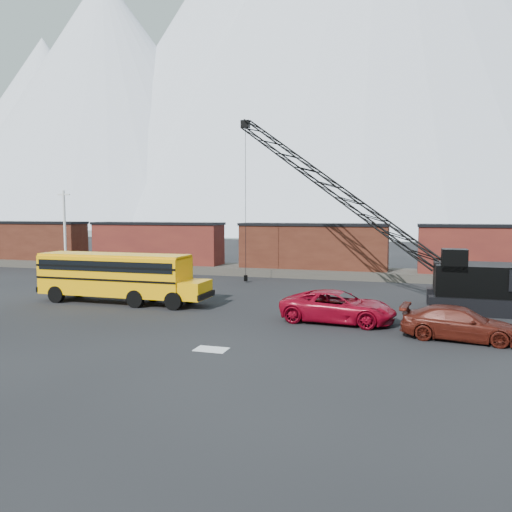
{
  "coord_description": "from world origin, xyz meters",
  "views": [
    {
      "loc": [
        8.48,
        -23.42,
        5.86
      ],
      "look_at": [
        -1.12,
        7.77,
        3.0
      ],
      "focal_mm": 35.0,
      "sensor_mm": 36.0,
      "label": 1
    }
  ],
  "objects": [
    {
      "name": "school_bus",
      "position": [
        -9.42,
        4.55,
        1.79
      ],
      "size": [
        11.65,
        2.65,
        3.19
      ],
      "color": "#F5A505",
      "rests_on": "ground"
    },
    {
      "name": "boxcar_west_near",
      "position": [
        -16.0,
        22.0,
        2.76
      ],
      "size": [
        13.7,
        3.1,
        4.17
      ],
      "color": "#4C1815",
      "rests_on": "gravel_berm"
    },
    {
      "name": "boxcar_mid",
      "position": [
        0.0,
        22.0,
        2.76
      ],
      "size": [
        13.7,
        3.1,
        4.17
      ],
      "color": "#4F2316",
      "rests_on": "gravel_berm"
    },
    {
      "name": "red_pickup",
      "position": [
        4.94,
        2.98,
        0.84
      ],
      "size": [
        6.28,
        3.27,
        1.69
      ],
      "primitive_type": "imported",
      "rotation": [
        0.0,
        0.0,
        1.49
      ],
      "color": "maroon",
      "rests_on": "ground"
    },
    {
      "name": "boxcar_west_far",
      "position": [
        -32.0,
        22.0,
        2.76
      ],
      "size": [
        13.7,
        3.1,
        4.17
      ],
      "color": "#4F2316",
      "rests_on": "gravel_berm"
    },
    {
      "name": "crawler_crane",
      "position": [
        3.14,
        12.35,
        7.63
      ],
      "size": [
        20.24,
        10.02,
        13.57
      ],
      "color": "black",
      "rests_on": "ground"
    },
    {
      "name": "gravel_berm",
      "position": [
        0.0,
        22.0,
        0.35
      ],
      "size": [
        120.0,
        5.0,
        0.7
      ],
      "primitive_type": "cube",
      "color": "#4C463E",
      "rests_on": "ground"
    },
    {
      "name": "mountain_ridge",
      "position": [
        6.2,
        282.78,
        92.57
      ],
      "size": [
        800.0,
        340.0,
        240.0
      ],
      "color": "white",
      "rests_on": "ground"
    },
    {
      "name": "utility_pole",
      "position": [
        -24.0,
        18.0,
        4.15
      ],
      "size": [
        1.4,
        0.24,
        8.0
      ],
      "color": "silver",
      "rests_on": "ground"
    },
    {
      "name": "snow_patch",
      "position": [
        0.5,
        -4.0,
        0.01
      ],
      "size": [
        1.4,
        0.9,
        0.02
      ],
      "primitive_type": "cube",
      "color": "silver",
      "rests_on": "ground"
    },
    {
      "name": "ground",
      "position": [
        0.0,
        0.0,
        0.0
      ],
      "size": [
        160.0,
        160.0,
        0.0
      ],
      "primitive_type": "plane",
      "color": "black",
      "rests_on": "ground"
    },
    {
      "name": "boxcar_east_near",
      "position": [
        16.0,
        22.0,
        2.76
      ],
      "size": [
        13.7,
        3.1,
        4.17
      ],
      "color": "#4C1815",
      "rests_on": "gravel_berm"
    },
    {
      "name": "maroon_suv",
      "position": [
        10.81,
        0.94,
        0.76
      ],
      "size": [
        5.45,
        2.74,
        1.52
      ],
      "primitive_type": "imported",
      "rotation": [
        0.0,
        0.0,
        1.45
      ],
      "color": "#48140C",
      "rests_on": "ground"
    }
  ]
}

